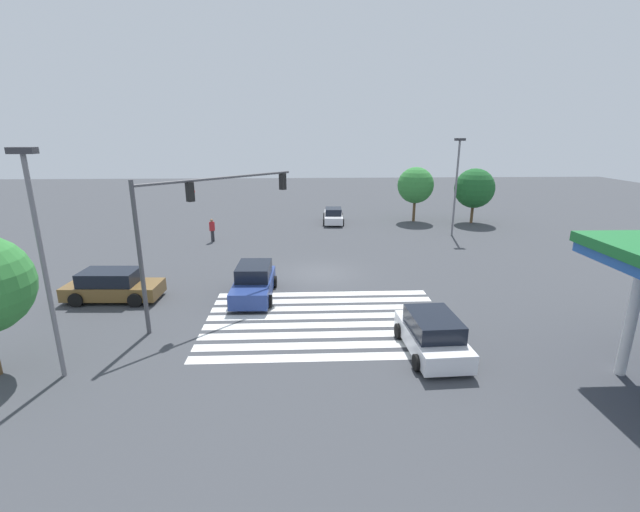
{
  "coord_description": "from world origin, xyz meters",
  "views": [
    {
      "loc": [
        -1.06,
        -24.65,
        8.29
      ],
      "look_at": [
        0.0,
        0.0,
        1.12
      ],
      "focal_mm": 24.0,
      "sensor_mm": 36.0,
      "label": 1
    }
  ],
  "objects_px": {
    "car_1": "(333,216)",
    "pedestrian": "(212,229)",
    "tree_corner_a": "(474,188)",
    "street_light_pole_b": "(40,247)",
    "traffic_signal_mast": "(194,215)",
    "street_light_pole_a": "(457,178)",
    "tree_corner_b": "(416,185)",
    "car_2": "(432,335)",
    "car_3": "(113,286)",
    "car_0": "(254,282)"
  },
  "relations": [
    {
      "from": "traffic_signal_mast",
      "to": "car_2",
      "type": "distance_m",
      "value": 11.28
    },
    {
      "from": "pedestrian",
      "to": "tree_corner_a",
      "type": "height_order",
      "value": "tree_corner_a"
    },
    {
      "from": "car_2",
      "to": "pedestrian",
      "type": "relative_size",
      "value": 2.32
    },
    {
      "from": "car_1",
      "to": "tree_corner_a",
      "type": "relative_size",
      "value": 0.94
    },
    {
      "from": "street_light_pole_b",
      "to": "car_2",
      "type": "bearing_deg",
      "value": 4.75
    },
    {
      "from": "pedestrian",
      "to": "street_light_pole_a",
      "type": "relative_size",
      "value": 0.23
    },
    {
      "from": "pedestrian",
      "to": "street_light_pole_b",
      "type": "bearing_deg",
      "value": -48.73
    },
    {
      "from": "car_0",
      "to": "street_light_pole_a",
      "type": "height_order",
      "value": "street_light_pole_a"
    },
    {
      "from": "street_light_pole_b",
      "to": "car_3",
      "type": "bearing_deg",
      "value": 99.66
    },
    {
      "from": "tree_corner_a",
      "to": "car_1",
      "type": "bearing_deg",
      "value": 176.95
    },
    {
      "from": "pedestrian",
      "to": "street_light_pole_b",
      "type": "height_order",
      "value": "street_light_pole_b"
    },
    {
      "from": "car_2",
      "to": "tree_corner_b",
      "type": "bearing_deg",
      "value": -15.3
    },
    {
      "from": "traffic_signal_mast",
      "to": "tree_corner_b",
      "type": "distance_m",
      "value": 26.4
    },
    {
      "from": "car_2",
      "to": "car_3",
      "type": "distance_m",
      "value": 15.9
    },
    {
      "from": "tree_corner_b",
      "to": "car_3",
      "type": "bearing_deg",
      "value": -136.78
    },
    {
      "from": "pedestrian",
      "to": "street_light_pole_b",
      "type": "xyz_separation_m",
      "value": [
        -1.46,
        -19.18,
        3.69
      ]
    },
    {
      "from": "car_2",
      "to": "traffic_signal_mast",
      "type": "bearing_deg",
      "value": 65.28
    },
    {
      "from": "traffic_signal_mast",
      "to": "car_0",
      "type": "xyz_separation_m",
      "value": [
        2.21,
        2.28,
        -4.01
      ]
    },
    {
      "from": "car_2",
      "to": "car_3",
      "type": "height_order",
      "value": "car_3"
    },
    {
      "from": "car_1",
      "to": "traffic_signal_mast",
      "type": "bearing_deg",
      "value": 163.11
    },
    {
      "from": "tree_corner_a",
      "to": "tree_corner_b",
      "type": "bearing_deg",
      "value": 169.19
    },
    {
      "from": "street_light_pole_a",
      "to": "street_light_pole_b",
      "type": "distance_m",
      "value": 29.27
    },
    {
      "from": "tree_corner_a",
      "to": "traffic_signal_mast",
      "type": "bearing_deg",
      "value": -135.67
    },
    {
      "from": "car_1",
      "to": "pedestrian",
      "type": "height_order",
      "value": "pedestrian"
    },
    {
      "from": "car_3",
      "to": "street_light_pole_a",
      "type": "distance_m",
      "value": 26.12
    },
    {
      "from": "traffic_signal_mast",
      "to": "car_2",
      "type": "relative_size",
      "value": 1.55
    },
    {
      "from": "car_1",
      "to": "street_light_pole_a",
      "type": "xyz_separation_m",
      "value": [
        9.48,
        -5.67,
        4.06
      ]
    },
    {
      "from": "tree_corner_a",
      "to": "tree_corner_b",
      "type": "xyz_separation_m",
      "value": [
        -5.28,
        1.01,
        0.19
      ]
    },
    {
      "from": "tree_corner_a",
      "to": "car_0",
      "type": "bearing_deg",
      "value": -135.86
    },
    {
      "from": "car_1",
      "to": "tree_corner_b",
      "type": "distance_m",
      "value": 8.28
    },
    {
      "from": "traffic_signal_mast",
      "to": "street_light_pole_b",
      "type": "bearing_deg",
      "value": -171.05
    },
    {
      "from": "car_2",
      "to": "street_light_pole_b",
      "type": "height_order",
      "value": "street_light_pole_b"
    },
    {
      "from": "car_0",
      "to": "traffic_signal_mast",
      "type": "bearing_deg",
      "value": -42.61
    },
    {
      "from": "tree_corner_a",
      "to": "car_3",
      "type": "bearing_deg",
      "value": -144.7
    },
    {
      "from": "traffic_signal_mast",
      "to": "street_light_pole_a",
      "type": "relative_size",
      "value": 0.83
    },
    {
      "from": "tree_corner_a",
      "to": "street_light_pole_b",
      "type": "bearing_deg",
      "value": -133.95
    },
    {
      "from": "car_3",
      "to": "tree_corner_a",
      "type": "height_order",
      "value": "tree_corner_a"
    },
    {
      "from": "street_light_pole_b",
      "to": "tree_corner_a",
      "type": "distance_m",
      "value": 35.35
    },
    {
      "from": "car_2",
      "to": "car_1",
      "type": "bearing_deg",
      "value": 2.15
    },
    {
      "from": "car_3",
      "to": "car_0",
      "type": "bearing_deg",
      "value": 4.05
    },
    {
      "from": "traffic_signal_mast",
      "to": "car_1",
      "type": "xyz_separation_m",
      "value": [
        7.73,
        21.01,
        -4.13
      ]
    },
    {
      "from": "car_2",
      "to": "street_light_pole_b",
      "type": "relative_size",
      "value": 0.54
    },
    {
      "from": "car_3",
      "to": "pedestrian",
      "type": "distance_m",
      "value": 12.28
    },
    {
      "from": "traffic_signal_mast",
      "to": "tree_corner_b",
      "type": "height_order",
      "value": "traffic_signal_mast"
    },
    {
      "from": "car_0",
      "to": "pedestrian",
      "type": "relative_size",
      "value": 2.57
    },
    {
      "from": "traffic_signal_mast",
      "to": "car_3",
      "type": "height_order",
      "value": "traffic_signal_mast"
    },
    {
      "from": "traffic_signal_mast",
      "to": "street_light_pole_a",
      "type": "bearing_deg",
      "value": -3.3
    },
    {
      "from": "car_0",
      "to": "car_2",
      "type": "distance_m",
      "value": 9.81
    },
    {
      "from": "car_1",
      "to": "street_light_pole_b",
      "type": "xyz_separation_m",
      "value": [
        -11.45,
        -26.12,
        4.07
      ]
    },
    {
      "from": "street_light_pole_a",
      "to": "tree_corner_b",
      "type": "relative_size",
      "value": 1.52
    }
  ]
}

